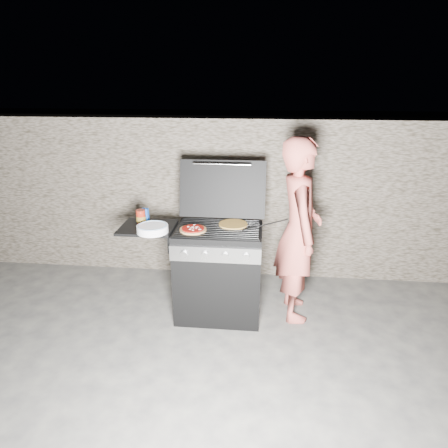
# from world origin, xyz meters

# --- Properties ---
(ground) EXTENTS (50.00, 50.00, 0.00)m
(ground) POSITION_xyz_m (0.00, 0.00, 0.00)
(ground) COLOR #393939
(stone_wall) EXTENTS (8.00, 0.35, 1.80)m
(stone_wall) POSITION_xyz_m (0.00, 1.05, 0.90)
(stone_wall) COLOR slate
(stone_wall) RESTS_ON ground
(gas_grill) EXTENTS (1.34, 0.79, 0.91)m
(gas_grill) POSITION_xyz_m (-0.25, 0.00, 0.46)
(gas_grill) COLOR black
(gas_grill) RESTS_ON ground
(pizza_topped) EXTENTS (0.26, 0.26, 0.03)m
(pizza_topped) POSITION_xyz_m (-0.22, -0.09, 0.92)
(pizza_topped) COLOR tan
(pizza_topped) RESTS_ON gas_grill
(pizza_plain) EXTENTS (0.30, 0.30, 0.01)m
(pizza_plain) POSITION_xyz_m (0.13, 0.09, 0.92)
(pizza_plain) COLOR gold
(pizza_plain) RESTS_ON gas_grill
(sauce_jar) EXTENTS (0.09, 0.09, 0.14)m
(sauce_jar) POSITION_xyz_m (-0.75, 0.06, 0.97)
(sauce_jar) COLOR maroon
(sauce_jar) RESTS_ON gas_grill
(blue_carton) EXTENTS (0.07, 0.04, 0.13)m
(blue_carton) POSITION_xyz_m (-0.72, 0.12, 0.97)
(blue_carton) COLOR #12419C
(blue_carton) RESTS_ON gas_grill
(plate_stack) EXTENTS (0.31, 0.31, 0.06)m
(plate_stack) POSITION_xyz_m (-0.58, -0.15, 0.93)
(plate_stack) COLOR white
(plate_stack) RESTS_ON gas_grill
(person) EXTENTS (0.47, 0.67, 1.74)m
(person) POSITION_xyz_m (0.74, 0.10, 0.87)
(person) COLOR #BE5549
(person) RESTS_ON ground
(tongs) EXTENTS (0.41, 0.14, 0.09)m
(tongs) POSITION_xyz_m (0.42, 0.00, 0.95)
(tongs) COLOR black
(tongs) RESTS_ON gas_grill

